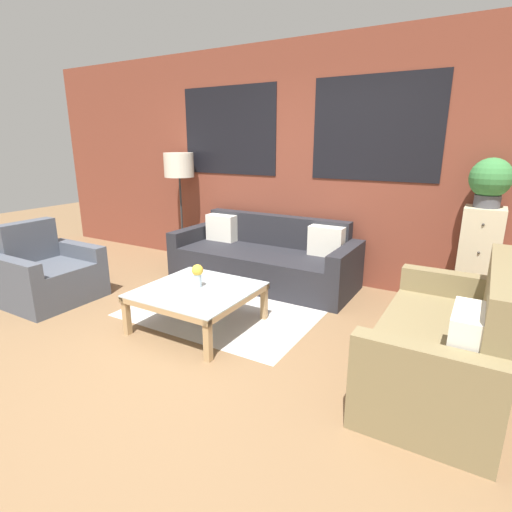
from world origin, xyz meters
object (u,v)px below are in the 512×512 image
(settee_vintage, at_px, (446,346))
(coffee_table, at_px, (198,294))
(potted_plant, at_px, (490,180))
(drawer_cabinet, at_px, (477,262))
(couch_dark, at_px, (264,260))
(floor_lamp, at_px, (179,169))
(flower_vase, at_px, (198,274))
(armchair_corner, at_px, (48,276))

(settee_vintage, distance_m, coffee_table, 2.08)
(settee_vintage, relative_size, potted_plant, 3.47)
(coffee_table, distance_m, drawer_cabinet, 2.73)
(settee_vintage, height_order, drawer_cabinet, drawer_cabinet)
(settee_vintage, height_order, potted_plant, potted_plant)
(coffee_table, bearing_deg, couch_dark, 93.44)
(floor_lamp, relative_size, flower_vase, 7.02)
(drawer_cabinet, relative_size, potted_plant, 2.34)
(floor_lamp, distance_m, drawer_cabinet, 3.77)
(settee_vintage, height_order, coffee_table, settee_vintage)
(settee_vintage, distance_m, drawer_cabinet, 1.54)
(armchair_corner, bearing_deg, coffee_table, 9.39)
(couch_dark, bearing_deg, floor_lamp, 173.23)
(coffee_table, distance_m, flower_vase, 0.18)
(floor_lamp, xyz_separation_m, drawer_cabinet, (3.69, 0.07, -0.77))
(armchair_corner, bearing_deg, settee_vintage, 6.20)
(coffee_table, bearing_deg, floor_lamp, 133.88)
(floor_lamp, xyz_separation_m, flower_vase, (1.49, -1.53, -0.81))
(armchair_corner, xyz_separation_m, floor_lamp, (0.29, 1.87, 1.03))
(armchair_corner, distance_m, coffee_table, 1.83)
(floor_lamp, bearing_deg, settee_vintage, -21.99)
(coffee_table, relative_size, drawer_cabinet, 0.91)
(settee_vintage, bearing_deg, armchair_corner, -173.80)
(drawer_cabinet, height_order, flower_vase, drawer_cabinet)
(couch_dark, distance_m, coffee_table, 1.40)
(drawer_cabinet, xyz_separation_m, potted_plant, (-0.00, 0.00, 0.79))
(couch_dark, bearing_deg, coffee_table, -86.56)
(armchair_corner, height_order, flower_vase, armchair_corner)
(couch_dark, bearing_deg, potted_plant, 6.00)
(settee_vintage, distance_m, floor_lamp, 3.99)
(potted_plant, bearing_deg, floor_lamp, -178.94)
(coffee_table, relative_size, potted_plant, 2.13)
(armchair_corner, relative_size, floor_lamp, 0.58)
(coffee_table, xyz_separation_m, floor_lamp, (-1.51, 1.57, 0.99))
(armchair_corner, relative_size, flower_vase, 4.06)
(couch_dark, bearing_deg, settee_vintage, -30.64)
(couch_dark, bearing_deg, flower_vase, -87.35)
(flower_vase, bearing_deg, floor_lamp, 134.19)
(couch_dark, relative_size, potted_plant, 4.90)
(couch_dark, relative_size, coffee_table, 2.30)
(couch_dark, distance_m, armchair_corner, 2.42)
(armchair_corner, height_order, floor_lamp, floor_lamp)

